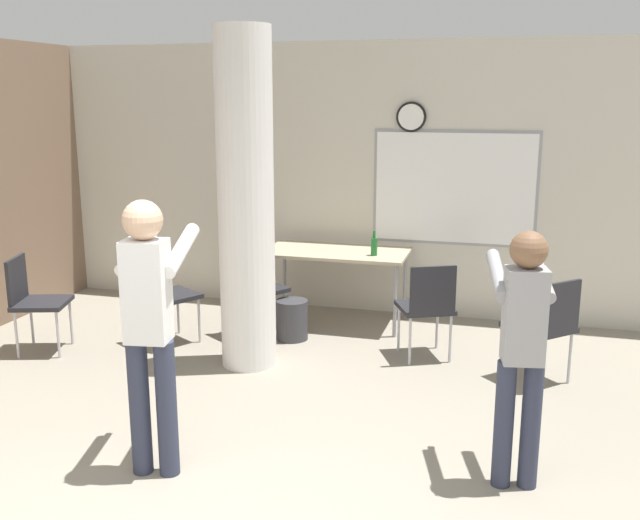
% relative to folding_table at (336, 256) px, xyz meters
% --- Properties ---
extents(wall_back, '(8.00, 0.15, 2.80)m').
position_rel_folding_table_xyz_m(wall_back, '(0.24, 0.54, 0.71)').
color(wall_back, beige).
rests_on(wall_back, ground_plane).
extents(support_pillar, '(0.46, 0.46, 2.80)m').
position_rel_folding_table_xyz_m(support_pillar, '(-0.44, -1.33, 0.71)').
color(support_pillar, white).
rests_on(support_pillar, ground_plane).
extents(folding_table, '(1.43, 0.74, 0.74)m').
position_rel_folding_table_xyz_m(folding_table, '(0.00, 0.00, 0.00)').
color(folding_table, tan).
rests_on(folding_table, ground_plane).
extents(bottle_on_table, '(0.06, 0.06, 0.24)m').
position_rel_folding_table_xyz_m(bottle_on_table, '(0.40, -0.12, 0.15)').
color(bottle_on_table, '#1E6B2D').
rests_on(bottle_on_table, folding_table).
extents(waste_bin, '(0.30, 0.30, 0.38)m').
position_rel_folding_table_xyz_m(waste_bin, '(-0.27, -0.63, -0.50)').
color(waste_bin, '#38383D').
rests_on(waste_bin, ground_plane).
extents(chair_table_right, '(0.58, 0.58, 0.87)m').
position_rel_folding_table_xyz_m(chair_table_right, '(1.02, -0.83, -0.18)').
color(chair_table_right, '#232328').
rests_on(chair_table_right, ground_plane).
extents(chair_by_left_wall, '(0.55, 0.55, 0.87)m').
position_rel_folding_table_xyz_m(chair_by_left_wall, '(-2.40, -1.55, -0.18)').
color(chair_by_left_wall, '#232328').
rests_on(chair_by_left_wall, ground_plane).
extents(chair_near_pillar, '(0.60, 0.60, 0.87)m').
position_rel_folding_table_xyz_m(chair_near_pillar, '(-1.37, -1.07, -0.18)').
color(chair_near_pillar, '#232328').
rests_on(chair_near_pillar, ground_plane).
extents(chair_mid_room, '(0.62, 0.62, 0.87)m').
position_rel_folding_table_xyz_m(chair_mid_room, '(1.99, -1.11, -0.18)').
color(chair_mid_room, '#232328').
rests_on(chair_mid_room, ground_plane).
extents(chair_table_left, '(0.61, 0.61, 0.87)m').
position_rel_folding_table_xyz_m(chair_table_left, '(-0.66, -0.63, -0.18)').
color(chair_table_left, '#232328').
rests_on(chair_table_left, ground_plane).
extents(person_playing_front, '(0.44, 0.65, 1.69)m').
position_rel_folding_table_xyz_m(person_playing_front, '(-0.34, -3.17, 0.30)').
color(person_playing_front, '#2D3347').
rests_on(person_playing_front, ground_plane).
extents(person_playing_side, '(0.41, 0.59, 1.54)m').
position_rel_folding_table_xyz_m(person_playing_side, '(1.77, -2.75, 0.21)').
color(person_playing_side, '#2D3347').
rests_on(person_playing_side, ground_plane).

